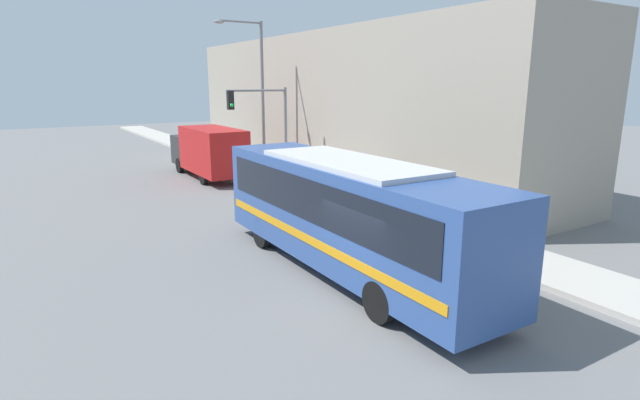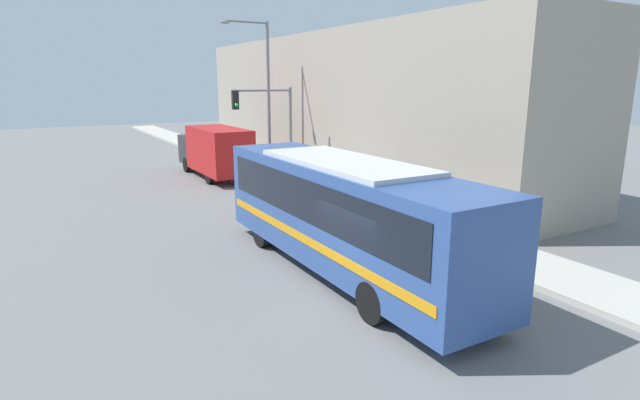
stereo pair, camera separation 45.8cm
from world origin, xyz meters
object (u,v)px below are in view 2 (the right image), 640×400
at_px(fire_hydrant, 434,225).
at_px(street_lamp, 263,87).
at_px(city_bus, 343,209).
at_px(traffic_light_pole, 270,118).
at_px(pedestrian_near_corner, 371,189).
at_px(delivery_truck, 214,150).
at_px(pedestrian_mid_block, 373,187).

height_order(fire_hydrant, street_lamp, street_lamp).
distance_m(city_bus, traffic_light_pole, 12.51).
height_order(fire_hydrant, traffic_light_pole, traffic_light_pole).
relative_size(city_bus, pedestrian_near_corner, 6.20).
bearing_deg(pedestrian_near_corner, traffic_light_pole, 100.97).
xyz_separation_m(delivery_truck, traffic_light_pole, (1.55, -4.37, 2.01)).
xyz_separation_m(pedestrian_near_corner, pedestrian_mid_block, (0.33, 0.38, -0.00)).
distance_m(delivery_truck, pedestrian_mid_block, 11.43).
relative_size(delivery_truck, pedestrian_mid_block, 4.27).
height_order(city_bus, street_lamp, street_lamp).
height_order(traffic_light_pole, pedestrian_near_corner, traffic_light_pole).
bearing_deg(fire_hydrant, traffic_light_pole, 95.21).
bearing_deg(delivery_truck, city_bus, -96.15).
bearing_deg(pedestrian_mid_block, delivery_truck, 106.45).
bearing_deg(city_bus, street_lamp, 74.48).
relative_size(street_lamp, pedestrian_near_corner, 4.86).
xyz_separation_m(city_bus, fire_hydrant, (4.32, 0.87, -1.35)).
bearing_deg(traffic_light_pole, pedestrian_mid_block, -75.66).
bearing_deg(city_bus, pedestrian_mid_block, 47.55).
distance_m(fire_hydrant, pedestrian_near_corner, 4.17).
relative_size(traffic_light_pole, street_lamp, 0.59).
bearing_deg(delivery_truck, pedestrian_mid_block, -73.55).
relative_size(fire_hydrant, street_lamp, 0.09).
xyz_separation_m(traffic_light_pole, pedestrian_near_corner, (1.35, -6.95, -2.54)).
distance_m(fire_hydrant, pedestrian_mid_block, 4.58).
distance_m(fire_hydrant, traffic_light_pole, 11.53).
xyz_separation_m(delivery_truck, fire_hydrant, (2.56, -15.45, -1.03)).
xyz_separation_m(fire_hydrant, pedestrian_mid_block, (0.67, 4.50, 0.49)).
relative_size(traffic_light_pole, pedestrian_mid_block, 2.87).
xyz_separation_m(fire_hydrant, traffic_light_pole, (-1.01, 11.08, 3.04)).
distance_m(traffic_light_pole, street_lamp, 3.38).
bearing_deg(pedestrian_mid_block, traffic_light_pole, 104.34).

